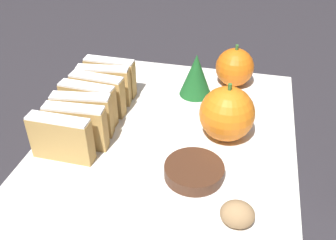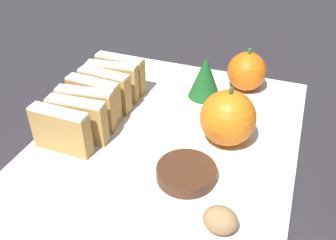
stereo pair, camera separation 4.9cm
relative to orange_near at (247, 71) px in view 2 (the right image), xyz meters
The scene contains 14 objects.
ground_plane 0.19m from the orange_near, 113.14° to the right, with size 6.00×6.00×0.00m, color #28262B.
serving_platter 0.19m from the orange_near, 113.14° to the right, with size 0.34×0.43×0.01m.
stollen_slice_front 0.31m from the orange_near, 128.76° to the right, with size 0.08×0.02×0.06m.
stollen_slice_second 0.28m from the orange_near, 131.00° to the right, with size 0.08×0.02×0.06m.
stollen_slice_third 0.26m from the orange_near, 135.39° to the right, with size 0.08×0.03×0.06m.
stollen_slice_fourth 0.25m from the orange_near, 140.37° to the right, with size 0.08×0.02×0.06m.
stollen_slice_fifth 0.23m from the orange_near, 145.08° to the right, with size 0.08×0.02×0.06m.
stollen_slice_sixth 0.21m from the orange_near, 151.21° to the right, with size 0.08×0.03×0.06m.
stollen_slice_back 0.20m from the orange_near, 157.90° to the right, with size 0.08×0.02×0.06m.
orange_near is the anchor object (origin of this frame).
orange_far 0.15m from the orange_near, 89.19° to the right, with size 0.07×0.07×0.08m.
walnut 0.30m from the orange_near, 84.20° to the right, with size 0.04×0.03×0.03m.
chocolate_cookie 0.24m from the orange_near, 96.18° to the right, with size 0.07×0.07×0.02m.
evergreen_sprig 0.07m from the orange_near, 140.44° to the right, with size 0.05×0.05×0.07m.
Camera 2 is at (0.14, -0.38, 0.33)m, focal length 40.00 mm.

